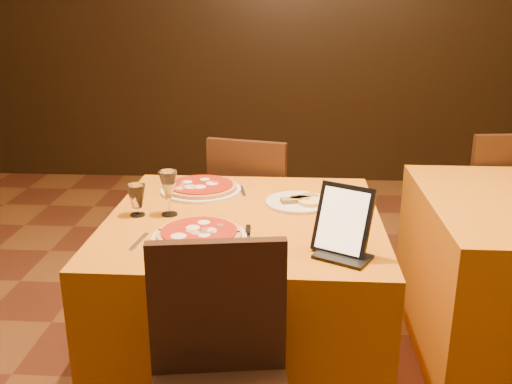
# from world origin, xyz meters

# --- Properties ---
(wall_back) EXTENTS (6.00, 0.01, 2.80)m
(wall_back) POSITION_xyz_m (0.00, 3.50, 1.40)
(wall_back) COLOR black
(wall_back) RESTS_ON floor
(main_table) EXTENTS (1.10, 1.10, 0.75)m
(main_table) POSITION_xyz_m (-0.09, 0.52, 0.38)
(main_table) COLOR #B9660B
(main_table) RESTS_ON floor
(chair_main_far) EXTENTS (0.57, 0.57, 0.91)m
(chair_main_far) POSITION_xyz_m (-0.09, 1.36, 0.46)
(chair_main_far) COLOR black
(chair_main_far) RESTS_ON floor
(chair_side_far) EXTENTS (0.46, 0.46, 0.91)m
(chair_side_far) POSITION_xyz_m (1.25, 1.60, 0.46)
(chair_side_far) COLOR black
(chair_side_far) RESTS_ON floor
(pizza_near) EXTENTS (0.35, 0.35, 0.03)m
(pizza_near) POSITION_xyz_m (-0.23, 0.27, 0.77)
(pizza_near) COLOR white
(pizza_near) RESTS_ON main_table
(pizza_far) EXTENTS (0.37, 0.37, 0.03)m
(pizza_far) POSITION_xyz_m (-0.31, 0.82, 0.77)
(pizza_far) COLOR white
(pizza_far) RESTS_ON main_table
(cutlet_dish) EXTENTS (0.28, 0.28, 0.03)m
(cutlet_dish) POSITION_xyz_m (0.13, 0.68, 0.76)
(cutlet_dish) COLOR white
(cutlet_dish) RESTS_ON main_table
(wine_glass) EXTENTS (0.10, 0.10, 0.19)m
(wine_glass) POSITION_xyz_m (-0.39, 0.51, 0.84)
(wine_glass) COLOR #FEF390
(wine_glass) RESTS_ON main_table
(water_glass) EXTENTS (0.09, 0.09, 0.13)m
(water_glass) POSITION_xyz_m (-0.52, 0.50, 0.81)
(water_glass) COLOR silver
(water_glass) RESTS_ON main_table
(tablet) EXTENTS (0.22, 0.18, 0.24)m
(tablet) POSITION_xyz_m (0.28, 0.19, 0.87)
(tablet) COLOR black
(tablet) RESTS_ON main_table
(knife) EXTENTS (0.03, 0.25, 0.01)m
(knife) POSITION_xyz_m (-0.05, 0.26, 0.75)
(knife) COLOR silver
(knife) RESTS_ON main_table
(fork_near) EXTENTS (0.04, 0.16, 0.01)m
(fork_near) POSITION_xyz_m (-0.44, 0.23, 0.75)
(fork_near) COLOR silver
(fork_near) RESTS_ON main_table
(fork_far) EXTENTS (0.05, 0.15, 0.01)m
(fork_far) POSITION_xyz_m (-0.12, 0.83, 0.75)
(fork_far) COLOR silver
(fork_far) RESTS_ON main_table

